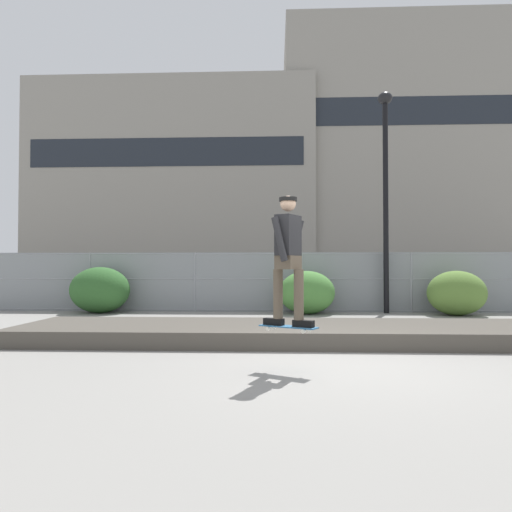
{
  "coord_description": "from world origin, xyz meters",
  "views": [
    {
      "loc": [
        -0.8,
        -6.6,
        1.39
      ],
      "look_at": [
        -1.28,
        4.62,
        1.66
      ],
      "focal_mm": 32.99,
      "sensor_mm": 36.0,
      "label": 1
    }
  ],
  "objects_px": {
    "shrub_center": "(307,292)",
    "shrub_right": "(457,293)",
    "skater": "(288,252)",
    "shrub_left": "(100,290)",
    "skateboard": "(288,327)",
    "street_lamp": "(386,175)",
    "parked_car_near": "(205,281)"
  },
  "relations": [
    {
      "from": "shrub_center",
      "to": "shrub_right",
      "type": "height_order",
      "value": "shrub_right"
    },
    {
      "from": "skater",
      "to": "shrub_left",
      "type": "xyz_separation_m",
      "value": [
        -5.51,
        7.79,
        -0.89
      ]
    },
    {
      "from": "skateboard",
      "to": "skater",
      "type": "height_order",
      "value": "skater"
    },
    {
      "from": "street_lamp",
      "to": "shrub_right",
      "type": "distance_m",
      "value": 4.05
    },
    {
      "from": "shrub_right",
      "to": "shrub_left",
      "type": "bearing_deg",
      "value": 178.47
    },
    {
      "from": "shrub_center",
      "to": "shrub_right",
      "type": "distance_m",
      "value": 4.29
    },
    {
      "from": "shrub_left",
      "to": "shrub_center",
      "type": "height_order",
      "value": "shrub_left"
    },
    {
      "from": "parked_car_near",
      "to": "shrub_right",
      "type": "bearing_deg",
      "value": -28.2
    },
    {
      "from": "skateboard",
      "to": "parked_car_near",
      "type": "xyz_separation_m",
      "value": [
        -2.9,
        11.76,
        0.24
      ]
    },
    {
      "from": "skateboard",
      "to": "parked_car_near",
      "type": "height_order",
      "value": "parked_car_near"
    },
    {
      "from": "shrub_center",
      "to": "shrub_right",
      "type": "relative_size",
      "value": 0.99
    },
    {
      "from": "street_lamp",
      "to": "shrub_left",
      "type": "height_order",
      "value": "street_lamp"
    },
    {
      "from": "skater",
      "to": "parked_car_near",
      "type": "relative_size",
      "value": 0.38
    },
    {
      "from": "skateboard",
      "to": "shrub_left",
      "type": "xyz_separation_m",
      "value": [
        -5.51,
        7.79,
        0.1
      ]
    },
    {
      "from": "shrub_left",
      "to": "shrub_center",
      "type": "distance_m",
      "value": 6.26
    },
    {
      "from": "shrub_center",
      "to": "street_lamp",
      "type": "bearing_deg",
      "value": 8.71
    },
    {
      "from": "street_lamp",
      "to": "shrub_left",
      "type": "distance_m",
      "value": 9.35
    },
    {
      "from": "skateboard",
      "to": "shrub_right",
      "type": "distance_m",
      "value": 9.04
    },
    {
      "from": "skater",
      "to": "parked_car_near",
      "type": "xyz_separation_m",
      "value": [
        -2.9,
        11.76,
        -0.75
      ]
    },
    {
      "from": "skater",
      "to": "shrub_left",
      "type": "relative_size",
      "value": 0.96
    },
    {
      "from": "skateboard",
      "to": "street_lamp",
      "type": "xyz_separation_m",
      "value": [
        3.16,
        8.1,
        3.59
      ]
    },
    {
      "from": "skater",
      "to": "shrub_center",
      "type": "relative_size",
      "value": 1.05
    },
    {
      "from": "skateboard",
      "to": "shrub_right",
      "type": "xyz_separation_m",
      "value": [
        5.03,
        7.51,
        0.05
      ]
    },
    {
      "from": "parked_car_near",
      "to": "shrub_left",
      "type": "xyz_separation_m",
      "value": [
        -2.62,
        -3.97,
        -0.14
      ]
    },
    {
      "from": "parked_car_near",
      "to": "shrub_center",
      "type": "distance_m",
      "value": 5.44
    },
    {
      "from": "shrub_left",
      "to": "shrub_right",
      "type": "xyz_separation_m",
      "value": [
        10.54,
        -0.28,
        -0.05
      ]
    },
    {
      "from": "street_lamp",
      "to": "shrub_right",
      "type": "bearing_deg",
      "value": -17.49
    },
    {
      "from": "skateboard",
      "to": "street_lamp",
      "type": "relative_size",
      "value": 0.12
    },
    {
      "from": "skateboard",
      "to": "shrub_right",
      "type": "relative_size",
      "value": 0.48
    },
    {
      "from": "shrub_right",
      "to": "street_lamp",
      "type": "bearing_deg",
      "value": 162.51
    },
    {
      "from": "shrub_left",
      "to": "shrub_center",
      "type": "bearing_deg",
      "value": -0.58
    },
    {
      "from": "skateboard",
      "to": "skater",
      "type": "bearing_deg",
      "value": -153.43
    }
  ]
}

